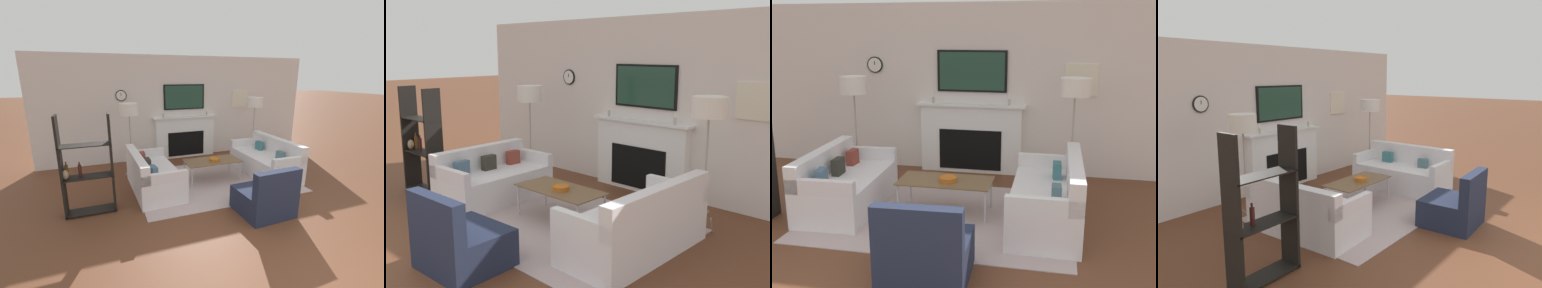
% 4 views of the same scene
% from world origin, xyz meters
% --- Properties ---
extents(fireplace_wall, '(7.46, 0.28, 2.70)m').
position_xyz_m(fireplace_wall, '(0.00, 5.16, 1.22)').
color(fireplace_wall, silver).
rests_on(fireplace_wall, ground_plane).
extents(area_rug, '(3.24, 2.30, 0.01)m').
position_xyz_m(area_rug, '(0.00, 3.20, 0.01)').
color(area_rug, '#B49E9D').
rests_on(area_rug, ground_plane).
extents(couch_left, '(0.89, 1.64, 0.77)m').
position_xyz_m(couch_left, '(-1.31, 3.20, 0.29)').
color(couch_left, silver).
rests_on(couch_left, ground_plane).
extents(couch_right, '(0.80, 1.76, 0.82)m').
position_xyz_m(couch_right, '(1.31, 3.20, 0.30)').
color(couch_right, silver).
rests_on(couch_right, ground_plane).
extents(armchair, '(0.83, 0.79, 0.83)m').
position_xyz_m(armchair, '(0.23, 1.69, 0.27)').
color(armchair, '#1F263D').
rests_on(armchair, ground_plane).
extents(coffee_table, '(1.18, 0.57, 0.43)m').
position_xyz_m(coffee_table, '(0.02, 3.29, 0.41)').
color(coffee_table, brown).
rests_on(coffee_table, ground_plane).
extents(decorative_bowl, '(0.23, 0.23, 0.06)m').
position_xyz_m(decorative_bowl, '(0.06, 3.27, 0.47)').
color(decorative_bowl, '#C1611C').
rests_on(decorative_bowl, coffee_table).
extents(floor_lamp_left, '(0.39, 0.39, 1.63)m').
position_xyz_m(floor_lamp_left, '(-1.58, 4.16, 1.47)').
color(floor_lamp_left, '#9E998E').
rests_on(floor_lamp_left, ground_plane).
extents(floor_lamp_right, '(0.40, 0.40, 1.67)m').
position_xyz_m(floor_lamp_right, '(1.58, 4.16, 1.52)').
color(floor_lamp_right, '#9E998E').
rests_on(floor_lamp_right, ground_plane).
extents(shelf_unit, '(0.78, 0.28, 1.64)m').
position_xyz_m(shelf_unit, '(-2.45, 2.70, 0.77)').
color(shelf_unit, black).
rests_on(shelf_unit, ground_plane).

